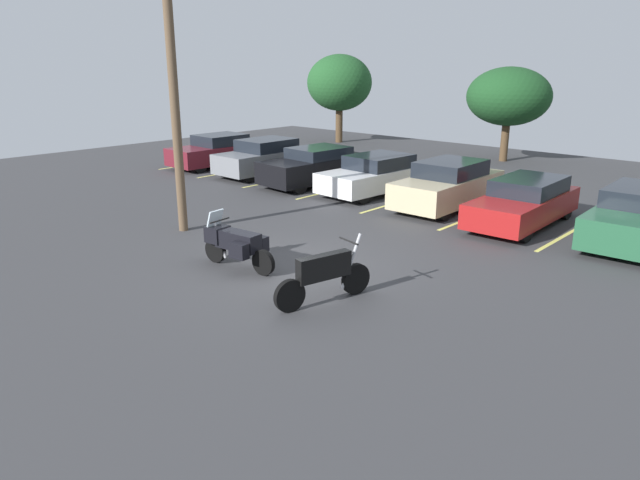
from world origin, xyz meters
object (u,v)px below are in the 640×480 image
at_px(car_red, 524,202).
at_px(car_green, 640,216).
at_px(car_grey, 265,157).
at_px(motorcycle_touring, 236,243).
at_px(car_maroon, 217,151).
at_px(car_white, 375,175).
at_px(utility_pole, 174,94).
at_px(motorcycle_second, 325,275).
at_px(car_champagne, 448,185).
at_px(car_black, 316,166).

distance_m(car_red, car_green, 3.07).
distance_m(car_grey, car_red, 11.58).
height_order(motorcycle_touring, car_grey, car_grey).
distance_m(motorcycle_touring, car_maroon, 14.11).
relative_size(motorcycle_touring, car_white, 0.47).
xyz_separation_m(car_white, utility_pole, (-1.11, -7.69, 3.18)).
relative_size(motorcycle_second, car_white, 0.50).
bearing_deg(motorcycle_second, car_red, 86.98).
relative_size(motorcycle_touring, motorcycle_second, 0.94).
distance_m(motorcycle_touring, car_green, 10.81).
bearing_deg(utility_pole, car_champagne, 61.12).
bearing_deg(motorcycle_second, car_white, 121.73).
height_order(car_maroon, car_black, car_black).
bearing_deg(car_grey, motorcycle_touring, -45.77).
bearing_deg(motorcycle_second, car_champagne, 105.09).
height_order(motorcycle_touring, car_champagne, car_champagne).
xyz_separation_m(car_green, utility_pole, (-10.06, -7.66, 3.14)).
bearing_deg(car_red, car_grey, 179.31).
distance_m(car_maroon, utility_pole, 11.12).
bearing_deg(car_red, car_white, 175.70).
bearing_deg(utility_pole, car_maroon, 136.80).
height_order(car_maroon, car_champagne, car_champagne).
distance_m(car_grey, car_white, 5.68).
relative_size(motorcycle_touring, utility_pole, 0.29).
height_order(car_grey, car_green, car_grey).
xyz_separation_m(car_black, car_green, (11.64, 0.27, 0.00)).
bearing_deg(motorcycle_touring, car_black, 121.76).
xyz_separation_m(car_black, utility_pole, (1.58, -7.39, 3.14)).
distance_m(car_black, car_green, 11.65).
bearing_deg(car_champagne, car_white, 178.94).
xyz_separation_m(car_white, car_green, (8.95, -0.03, 0.03)).
height_order(car_champagne, utility_pole, utility_pole).
bearing_deg(car_black, car_green, 1.32).
relative_size(car_maroon, car_black, 0.92).
relative_size(car_maroon, utility_pole, 0.59).
bearing_deg(car_red, car_black, 179.04).
relative_size(car_grey, car_champagne, 0.94).
distance_m(car_black, utility_pole, 8.18).
relative_size(motorcycle_touring, car_green, 0.44).
height_order(car_maroon, utility_pole, utility_pole).
xyz_separation_m(motorcycle_touring, car_red, (3.39, 8.27, 0.07)).
xyz_separation_m(car_red, utility_pole, (-7.02, -7.25, 3.18)).
height_order(motorcycle_second, car_red, car_red).
height_order(car_white, car_champagne, car_champagne).
relative_size(motorcycle_second, car_green, 0.46).
height_order(car_grey, utility_pole, utility_pole).
relative_size(car_grey, car_black, 0.92).
relative_size(car_green, utility_pole, 0.66).
distance_m(car_grey, utility_pole, 9.22).
bearing_deg(utility_pole, motorcycle_touring, -15.73).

